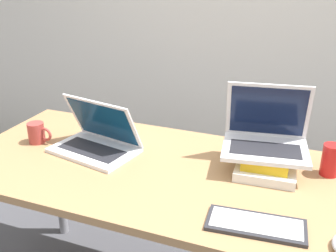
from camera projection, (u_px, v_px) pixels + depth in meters
name	position (u px, v px, depth m)	size (l,w,h in m)	color
desk	(166.00, 185.00, 1.54)	(1.67, 0.75, 0.75)	#9E754C
laptop_left	(97.00, 140.00, 1.64)	(0.38, 0.29, 0.22)	silver
book_stack	(266.00, 163.00, 1.49)	(0.23, 0.25, 0.07)	white
laptop_on_books	(266.00, 136.00, 1.49)	(0.35, 0.29, 0.25)	silver
wireless_keyboard	(256.00, 225.00, 1.18)	(0.31, 0.15, 0.01)	#28282D
mug	(37.00, 133.00, 1.71)	(0.11, 0.07, 0.09)	#9E3833
soda_can	(331.00, 160.00, 1.45)	(0.07, 0.07, 0.12)	red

